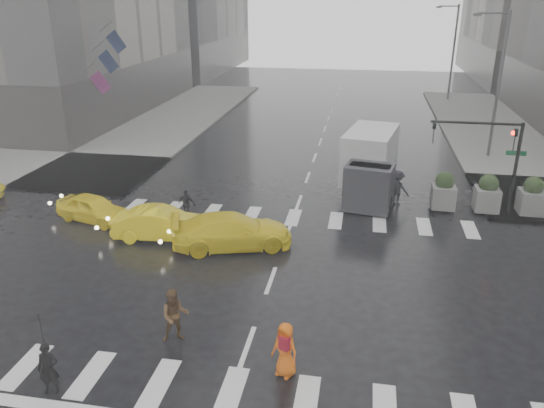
% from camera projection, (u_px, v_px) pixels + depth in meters
% --- Properties ---
extents(ground, '(120.00, 120.00, 0.00)m').
position_uv_depth(ground, '(271.00, 280.00, 19.51)').
color(ground, black).
rests_on(ground, ground).
extents(sidewalk_nw, '(35.00, 35.00, 0.15)m').
position_uv_depth(sidewalk_nw, '(51.00, 138.00, 38.67)').
color(sidewalk_nw, slate).
rests_on(sidewalk_nw, ground).
extents(road_markings, '(18.00, 48.00, 0.01)m').
position_uv_depth(road_markings, '(271.00, 280.00, 19.51)').
color(road_markings, silver).
rests_on(road_markings, ground).
extents(traffic_signal_pole, '(4.45, 0.42, 4.50)m').
position_uv_depth(traffic_signal_pole, '(495.00, 149.00, 24.20)').
color(traffic_signal_pole, black).
rests_on(traffic_signal_pole, ground).
extents(street_lamp_near, '(2.15, 0.22, 9.00)m').
position_uv_depth(street_lamp_near, '(497.00, 80.00, 32.40)').
color(street_lamp_near, '#59595B').
rests_on(street_lamp_near, ground).
extents(street_lamp_far, '(2.15, 0.22, 9.00)m').
position_uv_depth(street_lamp_far, '(452.00, 49.00, 50.71)').
color(street_lamp_far, '#59595B').
rests_on(street_lamp_far, ground).
extents(planter_west, '(1.10, 1.10, 1.80)m').
position_uv_depth(planter_west, '(444.00, 191.00, 25.52)').
color(planter_west, slate).
rests_on(planter_west, ground).
extents(planter_mid, '(1.10, 1.10, 1.80)m').
position_uv_depth(planter_mid, '(487.00, 194.00, 25.20)').
color(planter_mid, slate).
rests_on(planter_mid, ground).
extents(planter_east, '(1.10, 1.10, 1.80)m').
position_uv_depth(planter_east, '(532.00, 196.00, 24.87)').
color(planter_east, slate).
rests_on(planter_east, ground).
extents(flag_cluster, '(2.87, 3.06, 4.69)m').
position_uv_depth(flag_cluster, '(104.00, 59.00, 36.81)').
color(flag_cluster, '#59595B').
rests_on(flag_cluster, ground).
extents(pedestrian_black, '(1.15, 1.17, 2.43)m').
position_uv_depth(pedestrian_black, '(43.00, 339.00, 13.43)').
color(pedestrian_black, black).
rests_on(pedestrian_black, ground).
extents(pedestrian_brown, '(1.03, 0.93, 1.73)m').
position_uv_depth(pedestrian_brown, '(175.00, 316.00, 15.84)').
color(pedestrian_brown, '#4C331B').
rests_on(pedestrian_brown, ground).
extents(pedestrian_orange, '(0.94, 0.81, 1.62)m').
position_uv_depth(pedestrian_orange, '(285.00, 350.00, 14.39)').
color(pedestrian_orange, orange).
rests_on(pedestrian_orange, ground).
extents(pedestrian_far_a, '(0.96, 0.70, 1.48)m').
position_uv_depth(pedestrian_far_a, '(187.00, 204.00, 24.60)').
color(pedestrian_far_a, black).
rests_on(pedestrian_far_a, ground).
extents(pedestrian_far_b, '(1.32, 1.10, 1.80)m').
position_uv_depth(pedestrian_far_b, '(398.00, 188.00, 26.15)').
color(pedestrian_far_b, black).
rests_on(pedestrian_far_b, ground).
extents(taxi_front, '(3.89, 2.42, 1.24)m').
position_uv_depth(taxi_front, '(93.00, 208.00, 24.44)').
color(taxi_front, yellow).
rests_on(taxi_front, ground).
extents(taxi_mid, '(4.26, 1.92, 1.36)m').
position_uv_depth(taxi_mid, '(162.00, 224.00, 22.63)').
color(taxi_mid, yellow).
rests_on(taxi_mid, ground).
extents(taxi_rear, '(4.76, 3.27, 1.43)m').
position_uv_depth(taxi_rear, '(232.00, 231.00, 21.86)').
color(taxi_rear, yellow).
rests_on(taxi_rear, ground).
extents(box_truck, '(2.30, 6.13, 3.26)m').
position_uv_depth(box_truck, '(370.00, 163.00, 27.25)').
color(box_truck, silver).
rests_on(box_truck, ground).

